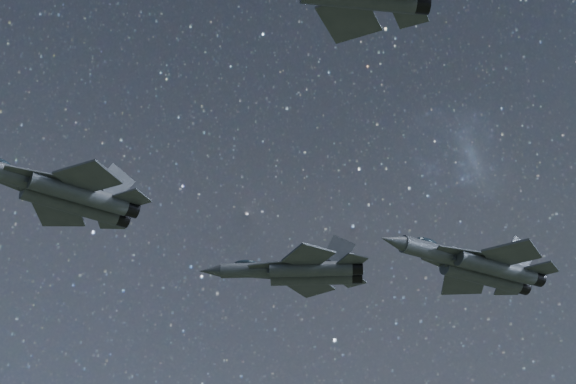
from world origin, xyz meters
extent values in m
cylinder|color=#333840|center=(-23.53, 2.06, 154.53)|extent=(7.86, 3.71, 1.63)
cube|color=#333840|center=(-18.32, 3.57, 154.47)|extent=(8.65, 3.88, 1.36)
cylinder|color=#333840|center=(-17.63, 2.69, 154.01)|extent=(8.87, 4.00, 1.63)
cylinder|color=#333840|center=(-18.21, 4.69, 154.01)|extent=(8.87, 4.00, 1.63)
cylinder|color=black|center=(-13.02, 4.02, 154.01)|extent=(1.72, 1.82, 1.50)
cylinder|color=black|center=(-13.60, 6.02, 154.01)|extent=(1.72, 1.82, 1.50)
cube|color=#333840|center=(-21.33, 1.23, 154.40)|extent=(5.50, 1.63, 0.13)
cube|color=#333840|center=(-22.11, 3.94, 154.40)|extent=(5.35, 3.49, 0.13)
cube|color=#333840|center=(-17.13, 0.22, 154.21)|extent=(5.98, 5.94, 0.21)
cube|color=#333840|center=(-19.10, 7.04, 154.21)|extent=(5.04, 5.40, 0.21)
cube|color=#333840|center=(-13.04, 2.60, 154.21)|extent=(3.54, 3.54, 0.16)
cube|color=#333840|center=(-14.38, 7.21, 154.21)|extent=(2.95, 3.11, 0.16)
cube|color=#333840|center=(-14.65, 3.28, 155.99)|extent=(3.59, 0.88, 3.71)
cube|color=#333840|center=(-15.37, 5.78, 155.99)|extent=(3.45, 1.44, 3.71)
cylinder|color=#333840|center=(1.00, 13.09, 154.16)|extent=(7.41, 3.79, 1.54)
cone|color=#333840|center=(-3.49, 14.60, 154.16)|extent=(2.69, 2.06, 1.38)
ellipsoid|color=#1A2730|center=(-0.13, 13.47, 154.90)|extent=(2.56, 1.73, 0.76)
cube|color=#333840|center=(5.86, 11.46, 154.11)|extent=(8.14, 3.98, 1.28)
cylinder|color=#333840|center=(5.92, 10.39, 153.66)|extent=(8.35, 4.10, 1.54)
cylinder|color=#333840|center=(6.55, 12.26, 153.66)|extent=(8.35, 4.10, 1.54)
cylinder|color=black|center=(10.22, 8.95, 153.66)|extent=(1.67, 1.76, 1.42)
cylinder|color=black|center=(10.85, 10.82, 153.66)|extent=(1.67, 1.76, 1.42)
cube|color=#333840|center=(2.25, 11.26, 154.04)|extent=(5.00, 3.48, 0.12)
cube|color=#333840|center=(3.10, 13.79, 154.04)|extent=(5.23, 1.76, 0.12)
cube|color=#333840|center=(4.98, 8.21, 153.86)|extent=(4.63, 5.00, 0.20)
cube|color=#333840|center=(7.12, 14.57, 153.86)|extent=(5.66, 5.59, 0.20)
cube|color=#333840|center=(9.44, 7.86, 153.86)|extent=(2.71, 2.87, 0.15)
cube|color=#333840|center=(10.88, 12.16, 153.86)|extent=(3.35, 3.33, 0.15)
cube|color=#333840|center=(8.55, 9.25, 155.54)|extent=(3.21, 1.50, 3.51)
cube|color=#333840|center=(9.34, 11.59, 155.54)|extent=(3.37, 0.98, 3.51)
cylinder|color=black|center=(3.40, -23.59, 157.75)|extent=(1.44, 1.55, 1.39)
cube|color=#333840|center=(-0.84, -20.64, 157.94)|extent=(5.47, 5.52, 0.19)
cube|color=#333840|center=(3.20, -22.30, 157.94)|extent=(3.23, 3.26, 0.14)
cylinder|color=#333840|center=(17.65, 5.53, 154.71)|extent=(8.55, 3.46, 1.76)
cone|color=#333840|center=(12.35, 4.41, 154.71)|extent=(2.98, 2.11, 1.58)
ellipsoid|color=#1A2730|center=(16.33, 5.25, 155.55)|extent=(2.88, 1.72, 0.87)
cube|color=#333840|center=(23.40, 6.76, 154.65)|extent=(9.42, 3.59, 1.47)
cylinder|color=#333840|center=(24.08, 5.75, 154.14)|extent=(9.65, 3.70, 1.76)
cylinder|color=#333840|center=(23.61, 7.96, 154.14)|extent=(9.65, 3.70, 1.76)
cylinder|color=black|center=(29.16, 6.83, 154.14)|extent=(1.78, 1.90, 1.63)
cylinder|color=black|center=(28.69, 9.04, 154.14)|extent=(1.78, 1.90, 1.63)
cube|color=#333840|center=(19.96, 4.47, 154.57)|extent=(5.90, 1.35, 0.14)
cube|color=#333840|center=(19.33, 7.45, 154.57)|extent=(5.89, 3.44, 0.14)
cube|color=#333840|center=(24.42, 3.05, 154.37)|extent=(6.46, 6.48, 0.23)
cube|color=#333840|center=(22.82, 10.56, 154.37)|extent=(5.70, 6.03, 0.23)
cube|color=#333840|center=(29.03, 5.30, 154.37)|extent=(3.82, 3.84, 0.17)
cube|color=#333840|center=(27.95, 10.38, 154.37)|extent=(3.34, 3.49, 0.17)
cube|color=#333840|center=(27.34, 6.15, 156.29)|extent=(3.93, 0.71, 4.02)
cube|color=#333840|center=(26.75, 8.91, 156.29)|extent=(3.81, 1.30, 4.02)
camera|label=1|loc=(-18.26, -65.12, 114.03)|focal=55.00mm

